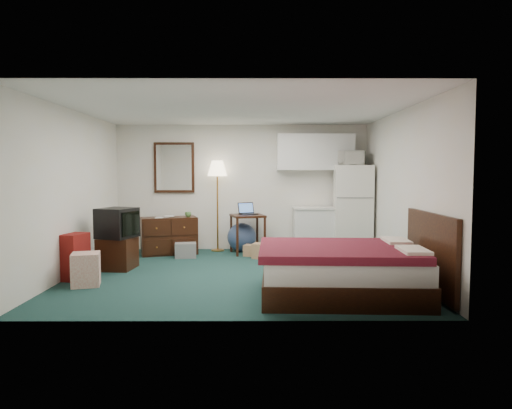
{
  "coord_description": "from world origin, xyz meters",
  "views": [
    {
      "loc": [
        0.25,
        -6.92,
        1.55
      ],
      "look_at": [
        0.28,
        0.34,
        1.04
      ],
      "focal_mm": 32.0,
      "sensor_mm": 36.0,
      "label": 1
    }
  ],
  "objects_px": {
    "tv_stand": "(118,253)",
    "suitcase": "(75,257)",
    "dresser": "(169,236)",
    "desk": "(248,234)",
    "fridge": "(353,210)",
    "bed": "(341,272)",
    "kitchen_counter": "(314,230)",
    "floor_lamp": "(218,206)"
  },
  "relations": [
    {
      "from": "suitcase",
      "to": "desk",
      "type": "bearing_deg",
      "value": 54.26
    },
    {
      "from": "tv_stand",
      "to": "suitcase",
      "type": "distance_m",
      "value": 0.83
    },
    {
      "from": "tv_stand",
      "to": "floor_lamp",
      "type": "bearing_deg",
      "value": 54.62
    },
    {
      "from": "bed",
      "to": "tv_stand",
      "type": "height_order",
      "value": "bed"
    },
    {
      "from": "kitchen_counter",
      "to": "tv_stand",
      "type": "xyz_separation_m",
      "value": [
        -3.37,
        -1.56,
        -0.17
      ]
    },
    {
      "from": "dresser",
      "to": "floor_lamp",
      "type": "relative_size",
      "value": 0.58
    },
    {
      "from": "dresser",
      "to": "kitchen_counter",
      "type": "relative_size",
      "value": 1.22
    },
    {
      "from": "desk",
      "to": "bed",
      "type": "distance_m",
      "value": 3.27
    },
    {
      "from": "dresser",
      "to": "kitchen_counter",
      "type": "distance_m",
      "value": 2.8
    },
    {
      "from": "kitchen_counter",
      "to": "tv_stand",
      "type": "relative_size",
      "value": 1.52
    },
    {
      "from": "kitchen_counter",
      "to": "tv_stand",
      "type": "height_order",
      "value": "kitchen_counter"
    },
    {
      "from": "floor_lamp",
      "to": "suitcase",
      "type": "xyz_separation_m",
      "value": [
        -1.88,
        -2.42,
        -0.56
      ]
    },
    {
      "from": "bed",
      "to": "floor_lamp",
      "type": "bearing_deg",
      "value": 120.98
    },
    {
      "from": "floor_lamp",
      "to": "suitcase",
      "type": "distance_m",
      "value": 3.11
    },
    {
      "from": "bed",
      "to": "kitchen_counter",
      "type": "bearing_deg",
      "value": 91.09
    },
    {
      "from": "desk",
      "to": "fridge",
      "type": "bearing_deg",
      "value": -15.63
    },
    {
      "from": "suitcase",
      "to": "fridge",
      "type": "bearing_deg",
      "value": 38.91
    },
    {
      "from": "tv_stand",
      "to": "suitcase",
      "type": "height_order",
      "value": "suitcase"
    },
    {
      "from": "dresser",
      "to": "desk",
      "type": "distance_m",
      "value": 1.5
    },
    {
      "from": "desk",
      "to": "tv_stand",
      "type": "relative_size",
      "value": 1.34
    },
    {
      "from": "bed",
      "to": "tv_stand",
      "type": "relative_size",
      "value": 3.49
    },
    {
      "from": "kitchen_counter",
      "to": "suitcase",
      "type": "height_order",
      "value": "kitchen_counter"
    },
    {
      "from": "dresser",
      "to": "floor_lamp",
      "type": "xyz_separation_m",
      "value": [
        0.9,
        0.36,
        0.54
      ]
    },
    {
      "from": "kitchen_counter",
      "to": "bed",
      "type": "distance_m",
      "value": 3.2
    },
    {
      "from": "kitchen_counter",
      "to": "tv_stand",
      "type": "bearing_deg",
      "value": -153.66
    },
    {
      "from": "kitchen_counter",
      "to": "suitcase",
      "type": "bearing_deg",
      "value": -147.36
    },
    {
      "from": "fridge",
      "to": "suitcase",
      "type": "height_order",
      "value": "fridge"
    },
    {
      "from": "bed",
      "to": "suitcase",
      "type": "relative_size",
      "value": 2.92
    },
    {
      "from": "floor_lamp",
      "to": "kitchen_counter",
      "type": "relative_size",
      "value": 2.1
    },
    {
      "from": "dresser",
      "to": "suitcase",
      "type": "distance_m",
      "value": 2.28
    },
    {
      "from": "dresser",
      "to": "bed",
      "type": "bearing_deg",
      "value": -65.45
    },
    {
      "from": "floor_lamp",
      "to": "suitcase",
      "type": "bearing_deg",
      "value": -127.85
    },
    {
      "from": "desk",
      "to": "tv_stand",
      "type": "bearing_deg",
      "value": -161.33
    },
    {
      "from": "tv_stand",
      "to": "bed",
      "type": "bearing_deg",
      "value": -20.83
    },
    {
      "from": "kitchen_counter",
      "to": "suitcase",
      "type": "relative_size",
      "value": 1.27
    },
    {
      "from": "dresser",
      "to": "desk",
      "type": "bearing_deg",
      "value": -15.5
    },
    {
      "from": "fridge",
      "to": "bed",
      "type": "distance_m",
      "value": 3.17
    },
    {
      "from": "bed",
      "to": "suitcase",
      "type": "bearing_deg",
      "value": 168.52
    },
    {
      "from": "kitchen_counter",
      "to": "fridge",
      "type": "height_order",
      "value": "fridge"
    },
    {
      "from": "desk",
      "to": "fridge",
      "type": "xyz_separation_m",
      "value": [
        2.01,
        -0.01,
        0.47
      ]
    },
    {
      "from": "desk",
      "to": "fridge",
      "type": "height_order",
      "value": "fridge"
    },
    {
      "from": "dresser",
      "to": "desk",
      "type": "height_order",
      "value": "desk"
    }
  ]
}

